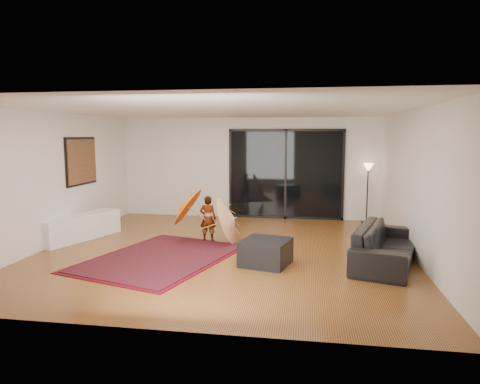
% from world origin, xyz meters
% --- Properties ---
extents(floor, '(7.00, 7.00, 0.00)m').
position_xyz_m(floor, '(0.00, 0.00, 0.00)').
color(floor, '#9B572A').
rests_on(floor, ground).
extents(ceiling, '(7.00, 7.00, 0.00)m').
position_xyz_m(ceiling, '(0.00, 0.00, 2.70)').
color(ceiling, white).
rests_on(ceiling, wall_back).
extents(wall_back, '(7.00, 0.00, 7.00)m').
position_xyz_m(wall_back, '(0.00, 3.50, 1.35)').
color(wall_back, silver).
rests_on(wall_back, floor).
extents(wall_front, '(7.00, 0.00, 7.00)m').
position_xyz_m(wall_front, '(0.00, -3.50, 1.35)').
color(wall_front, silver).
rests_on(wall_front, floor).
extents(wall_left, '(0.00, 7.00, 7.00)m').
position_xyz_m(wall_left, '(-3.50, 0.00, 1.35)').
color(wall_left, silver).
rests_on(wall_left, floor).
extents(wall_right, '(0.00, 7.00, 7.00)m').
position_xyz_m(wall_right, '(3.50, 0.00, 1.35)').
color(wall_right, silver).
rests_on(wall_right, floor).
extents(sliding_door, '(3.06, 0.07, 2.40)m').
position_xyz_m(sliding_door, '(1.00, 3.47, 1.20)').
color(sliding_door, black).
rests_on(sliding_door, wall_back).
extents(painting, '(0.04, 1.28, 1.08)m').
position_xyz_m(painting, '(-3.46, 1.00, 1.65)').
color(painting, black).
rests_on(painting, wall_left).
extents(media_console, '(1.08, 1.97, 0.53)m').
position_xyz_m(media_console, '(-3.25, 0.42, 0.27)').
color(media_console, white).
rests_on(media_console, floor).
extents(speaker, '(0.36, 0.36, 0.36)m').
position_xyz_m(speaker, '(-3.25, 0.60, 0.18)').
color(speaker, '#424244').
rests_on(speaker, floor).
extents(persian_rug, '(2.94, 3.52, 0.02)m').
position_xyz_m(persian_rug, '(-1.04, -0.70, 0.01)').
color(persian_rug, '#500611').
rests_on(persian_rug, floor).
extents(sofa, '(1.50, 2.43, 0.66)m').
position_xyz_m(sofa, '(2.95, -0.39, 0.33)').
color(sofa, black).
rests_on(sofa, floor).
extents(ottoman, '(0.94, 0.94, 0.44)m').
position_xyz_m(ottoman, '(0.89, -0.78, 0.22)').
color(ottoman, black).
rests_on(ottoman, floor).
extents(floor_lamp, '(0.26, 0.26, 1.53)m').
position_xyz_m(floor_lamp, '(3.10, 3.25, 1.20)').
color(floor_lamp, black).
rests_on(floor_lamp, floor).
extents(child, '(0.36, 0.24, 0.96)m').
position_xyz_m(child, '(-0.49, 0.72, 0.48)').
color(child, '#999999').
rests_on(child, floor).
extents(parasol_orange, '(0.67, 0.92, 0.91)m').
position_xyz_m(parasol_orange, '(-1.04, 0.67, 0.73)').
color(parasol_orange, orange).
rests_on(parasol_orange, child).
extents(parasol_white, '(0.53, 1.01, 1.01)m').
position_xyz_m(parasol_white, '(0.11, 0.57, 0.50)').
color(parasol_white, beige).
rests_on(parasol_white, floor).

